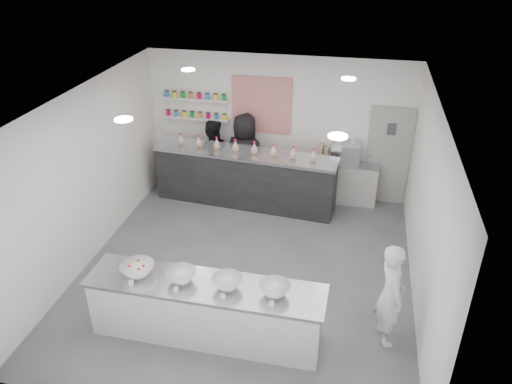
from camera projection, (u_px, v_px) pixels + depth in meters
floor at (246, 270)px, 8.57m from camera, size 6.00×6.00×0.00m
ceiling at (244, 102)px, 7.15m from camera, size 6.00×6.00×0.00m
back_wall at (278, 127)px, 10.44m from camera, size 5.50×0.00×5.50m
left_wall at (86, 177)px, 8.37m from camera, size 0.00×6.00×6.00m
right_wall at (427, 212)px, 7.35m from camera, size 0.00×6.00×6.00m
back_door at (388, 156)px, 10.21m from camera, size 0.88×0.04×2.10m
pattern_panel at (262, 105)px, 10.27m from camera, size 1.25×0.03×1.20m
jar_shelf_lower at (197, 118)px, 10.63m from camera, size 1.45×0.22×0.04m
jar_shelf_upper at (195, 99)px, 10.43m from camera, size 1.45×0.22×0.04m
preserve_jars at (196, 105)px, 10.48m from camera, size 1.45×0.10×0.56m
downlight_0 at (124, 119)px, 6.56m from camera, size 0.24×0.24×0.02m
downlight_1 at (338, 136)px, 6.04m from camera, size 0.24×0.24×0.02m
downlight_2 at (188, 70)px, 8.80m from camera, size 0.24×0.24×0.02m
downlight_3 at (349, 79)px, 8.28m from camera, size 0.24×0.24×0.02m
prep_counter at (206, 310)px, 7.02m from camera, size 3.34×0.79×0.91m
back_bar at (245, 179)px, 10.35m from camera, size 3.83×1.02×1.17m
sneeze_guard at (239, 152)px, 9.71m from camera, size 3.72×0.34×0.32m
espresso_ledge at (348, 183)px, 10.47m from camera, size 1.20×0.38×0.89m
espresso_machine at (346, 153)px, 10.17m from camera, size 0.58×0.40×0.45m
cup_stacks at (324, 154)px, 10.28m from camera, size 0.25×0.24×0.34m
prep_bowls at (204, 279)px, 6.76m from camera, size 2.37×0.54×0.17m
label_cards at (192, 308)px, 6.33m from camera, size 2.01×0.04×0.07m
cookie_bags at (245, 147)px, 10.00m from camera, size 2.95×0.40×0.27m
woman_prep at (390, 295)px, 6.80m from camera, size 0.53×0.66×1.58m
staff_left at (213, 158)px, 10.66m from camera, size 0.91×0.77×1.68m
staff_right at (245, 156)px, 10.49m from camera, size 0.99×0.73×1.86m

